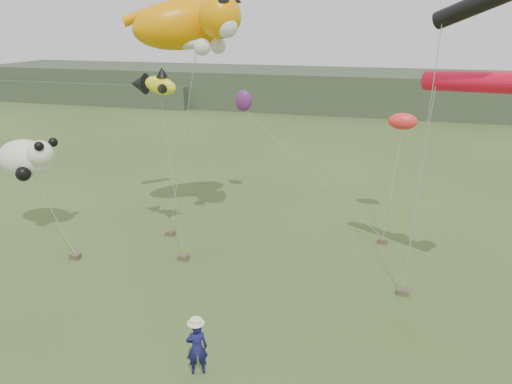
{
  "coord_description": "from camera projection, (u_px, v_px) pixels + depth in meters",
  "views": [
    {
      "loc": [
        4.93,
        -11.74,
        9.12
      ],
      "look_at": [
        0.69,
        3.0,
        3.89
      ],
      "focal_mm": 35.0,
      "sensor_mm": 36.0,
      "label": 1
    }
  ],
  "objects": [
    {
      "name": "sandbag_anchors",
      "position": [
        239.0,
        254.0,
        20.45
      ],
      "size": [
        13.24,
        5.36,
        0.2
      ],
      "color": "brown",
      "rests_on": "ground"
    },
    {
      "name": "misc_kites",
      "position": [
        328.0,
        112.0,
        23.56
      ],
      "size": [
        8.89,
        1.72,
        1.36
      ],
      "color": "red",
      "rests_on": "ground"
    },
    {
      "name": "cat_kite",
      "position": [
        193.0,
        23.0,
        20.19
      ],
      "size": [
        5.93,
        4.51,
        2.62
      ],
      "color": "orange",
      "rests_on": "ground"
    },
    {
      "name": "panda_kite",
      "position": [
        27.0,
        158.0,
        21.61
      ],
      "size": [
        2.9,
        1.87,
        1.8
      ],
      "color": "white",
      "rests_on": "ground"
    },
    {
      "name": "headland",
      "position": [
        326.0,
        90.0,
        55.75
      ],
      "size": [
        90.0,
        13.0,
        4.0
      ],
      "color": "#2D3D28",
      "rests_on": "ground"
    },
    {
      "name": "festival_attendant",
      "position": [
        197.0,
        348.0,
        13.45
      ],
      "size": [
        0.69,
        0.6,
        1.59
      ],
      "primitive_type": "imported",
      "rotation": [
        0.0,
        0.0,
        3.59
      ],
      "color": "#151650",
      "rests_on": "ground"
    },
    {
      "name": "tube_kites",
      "position": [
        489.0,
        52.0,
        15.0
      ],
      "size": [
        3.6,
        3.09,
        3.52
      ],
      "color": "black",
      "rests_on": "ground"
    },
    {
      "name": "fish_kite",
      "position": [
        152.0,
        84.0,
        19.21
      ],
      "size": [
        2.11,
        1.42,
        1.14
      ],
      "color": "yellow",
      "rests_on": "ground"
    },
    {
      "name": "ground",
      "position": [
        206.0,
        344.0,
        14.92
      ],
      "size": [
        120.0,
        120.0,
        0.0
      ],
      "primitive_type": "plane",
      "color": "#385123",
      "rests_on": "ground"
    }
  ]
}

